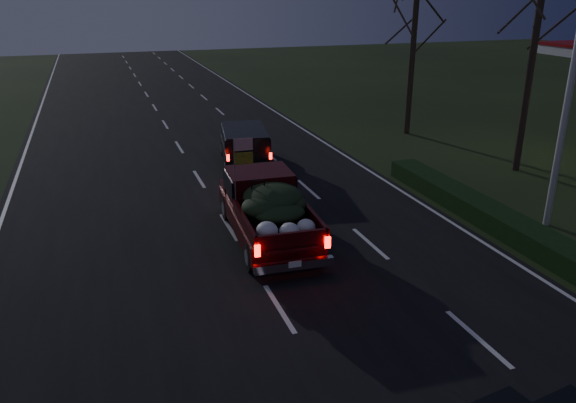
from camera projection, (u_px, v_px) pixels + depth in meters
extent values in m
plane|color=black|center=(279.00, 309.00, 12.98)|extent=(120.00, 120.00, 0.00)
cube|color=black|center=(279.00, 308.00, 12.97)|extent=(14.00, 120.00, 0.02)
cube|color=black|center=(482.00, 211.00, 17.90)|extent=(1.00, 10.00, 0.60)
cylinder|color=silver|center=(571.00, 80.00, 16.05)|extent=(0.20, 0.20, 9.00)
cylinder|color=black|center=(531.00, 64.00, 21.48)|extent=(0.28, 0.28, 8.50)
cylinder|color=black|center=(412.00, 64.00, 27.63)|extent=(0.28, 0.28, 7.00)
cube|color=#3C080B|center=(267.00, 219.00, 16.50)|extent=(2.30, 5.15, 0.55)
cube|color=#3C080B|center=(259.00, 185.00, 17.05)|extent=(1.95, 1.72, 0.91)
cube|color=black|center=(259.00, 182.00, 17.01)|extent=(2.05, 1.62, 0.55)
cube|color=#3C080B|center=(278.00, 226.00, 15.21)|extent=(2.02, 2.92, 0.06)
ellipsoid|color=black|center=(275.00, 204.00, 15.52)|extent=(1.71, 1.90, 0.60)
cylinder|color=gray|center=(235.00, 174.00, 15.75)|extent=(0.03, 0.03, 2.02)
cube|color=red|center=(243.00, 144.00, 15.53)|extent=(0.52, 0.05, 0.34)
cube|color=gold|center=(244.00, 158.00, 15.67)|extent=(0.52, 0.05, 0.34)
cube|color=black|center=(245.00, 151.00, 23.64)|extent=(2.53, 4.61, 0.55)
cube|color=black|center=(245.00, 138.00, 23.22)|extent=(2.22, 3.43, 0.73)
cube|color=black|center=(245.00, 136.00, 23.19)|extent=(2.29, 3.35, 0.44)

